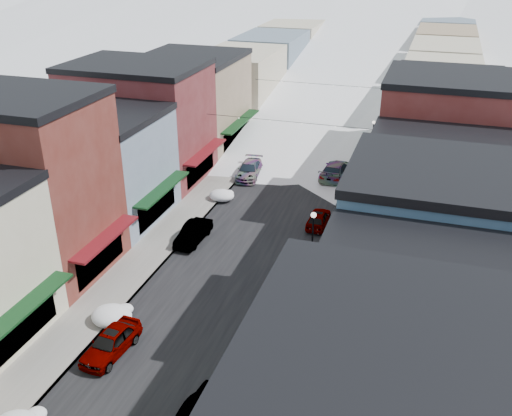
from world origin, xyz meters
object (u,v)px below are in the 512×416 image
Objects in this scene: car_dark_hatch at (193,233)px; streetlamp_near at (313,235)px; trash_can at (298,312)px; car_silver_sedan at (111,342)px; car_green_sedan at (202,416)px.

streetlamp_near is (9.66, -1.83, 2.35)m from car_dark_hatch.
car_dark_hatch is 12.41m from trash_can.
car_silver_sedan is 14.78m from streetlamp_near.
car_silver_sedan is at bearing -127.36° from streetlamp_near.
streetlamp_near reaches higher than trash_can.
car_dark_hatch is at bearing 169.28° from streetlamp_near.
trash_can is 0.19× the size of streetlamp_near.
trash_can is (2.27, 9.74, -0.20)m from car_green_sedan.
streetlamp_near is at bearing 57.70° from car_silver_sedan.
car_green_sedan is at bearing -103.15° from trash_can.
trash_can is at bearing -100.56° from car_green_sedan.
streetlamp_near is (-0.42, 5.42, 2.47)m from trash_can.
car_dark_hatch is (-0.80, 13.43, -0.03)m from car_silver_sedan.
car_dark_hatch is 18.69m from car_green_sedan.
car_green_sedan is at bearing -21.83° from car_silver_sedan.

